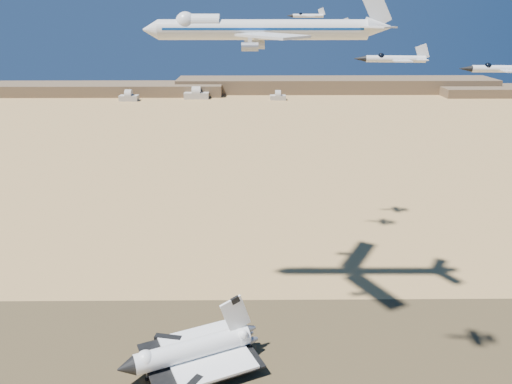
{
  "coord_description": "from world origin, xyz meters",
  "views": [
    {
      "loc": [
        7.49,
        -134.97,
        100.25
      ],
      "look_at": [
        8.85,
        8.0,
        48.71
      ],
      "focal_mm": 35.0,
      "sensor_mm": 36.0,
      "label": 1
    }
  ],
  "objects_px": {
    "crew_a": "(221,377)",
    "chase_jet_a": "(394,59)",
    "chase_jet_f": "(333,25)",
    "chase_jet_b": "(501,69)",
    "crew_b": "(210,383)",
    "chase_jet_e": "(307,16)",
    "shuttle": "(192,352)",
    "carrier_747": "(255,30)"
  },
  "relations": [
    {
      "from": "chase_jet_a",
      "to": "chase_jet_f",
      "type": "distance_m",
      "value": 111.87
    },
    {
      "from": "chase_jet_f",
      "to": "shuttle",
      "type": "bearing_deg",
      "value": -114.17
    },
    {
      "from": "crew_a",
      "to": "chase_jet_b",
      "type": "bearing_deg",
      "value": -108.35
    },
    {
      "from": "chase_jet_b",
      "to": "chase_jet_e",
      "type": "bearing_deg",
      "value": 109.3
    },
    {
      "from": "carrier_747",
      "to": "chase_jet_f",
      "type": "xyz_separation_m",
      "value": [
        33.99,
        68.04,
        -0.28
      ]
    },
    {
      "from": "crew_b",
      "to": "chase_jet_f",
      "type": "height_order",
      "value": "chase_jet_f"
    },
    {
      "from": "chase_jet_b",
      "to": "chase_jet_e",
      "type": "distance_m",
      "value": 108.41
    },
    {
      "from": "crew_a",
      "to": "shuttle",
      "type": "bearing_deg",
      "value": 49.92
    },
    {
      "from": "shuttle",
      "to": "crew_a",
      "type": "height_order",
      "value": "shuttle"
    },
    {
      "from": "crew_b",
      "to": "chase_jet_e",
      "type": "relative_size",
      "value": 0.12
    },
    {
      "from": "chase_jet_a",
      "to": "chase_jet_e",
      "type": "height_order",
      "value": "chase_jet_e"
    },
    {
      "from": "chase_jet_f",
      "to": "chase_jet_a",
      "type": "bearing_deg",
      "value": -88.72
    },
    {
      "from": "chase_jet_a",
      "to": "chase_jet_e",
      "type": "xyz_separation_m",
      "value": [
        -9.74,
        94.29,
        8.62
      ]
    },
    {
      "from": "chase_jet_a",
      "to": "chase_jet_f",
      "type": "bearing_deg",
      "value": 94.18
    },
    {
      "from": "crew_b",
      "to": "crew_a",
      "type": "bearing_deg",
      "value": -60.27
    },
    {
      "from": "chase_jet_a",
      "to": "crew_a",
      "type": "bearing_deg",
      "value": -177.52
    },
    {
      "from": "shuttle",
      "to": "chase_jet_b",
      "type": "height_order",
      "value": "chase_jet_b"
    },
    {
      "from": "crew_b",
      "to": "chase_jet_a",
      "type": "xyz_separation_m",
      "value": [
        44.21,
        -0.08,
        89.56
      ]
    },
    {
      "from": "carrier_747",
      "to": "chase_jet_e",
      "type": "relative_size",
      "value": 4.97
    },
    {
      "from": "crew_b",
      "to": "chase_jet_e",
      "type": "xyz_separation_m",
      "value": [
        34.47,
        94.22,
        98.18
      ]
    },
    {
      "from": "shuttle",
      "to": "crew_a",
      "type": "relative_size",
      "value": 24.55
    },
    {
      "from": "chase_jet_b",
      "to": "chase_jet_f",
      "type": "bearing_deg",
      "value": 101.2
    },
    {
      "from": "carrier_747",
      "to": "chase_jet_f",
      "type": "distance_m",
      "value": 76.06
    },
    {
      "from": "crew_a",
      "to": "chase_jet_e",
      "type": "bearing_deg",
      "value": -26.17
    },
    {
      "from": "carrier_747",
      "to": "chase_jet_e",
      "type": "distance_m",
      "value": 54.93
    },
    {
      "from": "shuttle",
      "to": "chase_jet_e",
      "type": "distance_m",
      "value": 133.42
    },
    {
      "from": "crew_a",
      "to": "chase_jet_e",
      "type": "height_order",
      "value": "chase_jet_e"
    },
    {
      "from": "shuttle",
      "to": "chase_jet_f",
      "type": "distance_m",
      "value": 146.94
    },
    {
      "from": "chase_jet_e",
      "to": "chase_jet_f",
      "type": "distance_m",
      "value": 22.09
    },
    {
      "from": "shuttle",
      "to": "chase_jet_e",
      "type": "relative_size",
      "value": 2.84
    },
    {
      "from": "shuttle",
      "to": "carrier_747",
      "type": "relative_size",
      "value": 0.57
    },
    {
      "from": "carrier_747",
      "to": "chase_jet_f",
      "type": "bearing_deg",
      "value": 64.05
    },
    {
      "from": "chase_jet_b",
      "to": "crew_b",
      "type": "bearing_deg",
      "value": 174.87
    },
    {
      "from": "crew_a",
      "to": "chase_jet_a",
      "type": "distance_m",
      "value": 98.62
    },
    {
      "from": "crew_a",
      "to": "chase_jet_b",
      "type": "xyz_separation_m",
      "value": [
        61.01,
        -11.96,
        88.37
      ]
    },
    {
      "from": "chase_jet_a",
      "to": "chase_jet_e",
      "type": "relative_size",
      "value": 1.1
    },
    {
      "from": "carrier_747",
      "to": "chase_jet_b",
      "type": "bearing_deg",
      "value": -45.89
    },
    {
      "from": "chase_jet_e",
      "to": "chase_jet_a",
      "type": "bearing_deg",
      "value": -73.69
    },
    {
      "from": "chase_jet_b",
      "to": "crew_a",
      "type": "bearing_deg",
      "value": 172.33
    },
    {
      "from": "chase_jet_f",
      "to": "chase_jet_e",
      "type": "bearing_deg",
      "value": -123.7
    },
    {
      "from": "shuttle",
      "to": "crew_b",
      "type": "xyz_separation_m",
      "value": [
        5.67,
        -7.92,
        -4.68
      ]
    },
    {
      "from": "crew_a",
      "to": "chase_jet_b",
      "type": "relative_size",
      "value": 0.11
    }
  ]
}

